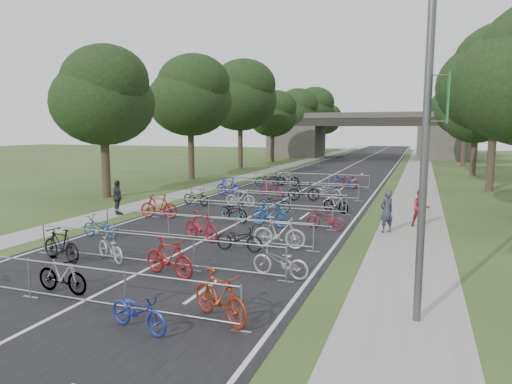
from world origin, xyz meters
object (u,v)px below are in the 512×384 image
(lamppost, at_px, (427,140))
(bike_2, at_px, (139,311))
(pedestrian_b, at_px, (421,209))
(bike_1, at_px, (62,275))
(pedestrian_c, at_px, (118,198))
(overpass_bridge, at_px, (367,136))
(pedestrian_a, at_px, (387,212))

(lamppost, xyz_separation_m, bike_2, (-5.92, -2.73, -3.82))
(lamppost, distance_m, pedestrian_b, 11.73)
(pedestrian_b, bearing_deg, bike_2, -127.91)
(bike_1, bearing_deg, pedestrian_c, 32.75)
(pedestrian_b, relative_size, pedestrian_c, 0.92)
(lamppost, bearing_deg, bike_1, -171.24)
(bike_1, height_order, pedestrian_c, pedestrian_c)
(bike_2, bearing_deg, bike_1, 83.12)
(overpass_bridge, height_order, lamppost, lamppost)
(lamppost, bearing_deg, pedestrian_b, 90.11)
(lamppost, relative_size, pedestrian_a, 4.40)
(bike_1, height_order, pedestrian_a, pedestrian_a)
(pedestrian_a, distance_m, pedestrian_b, 2.27)
(bike_1, relative_size, bike_2, 0.99)
(pedestrian_b, bearing_deg, pedestrian_c, 173.81)
(pedestrian_a, relative_size, pedestrian_c, 1.00)
(pedestrian_b, distance_m, pedestrian_c, 15.29)
(pedestrian_a, bearing_deg, pedestrian_b, -170.39)
(overpass_bridge, distance_m, pedestrian_b, 52.51)
(pedestrian_b, bearing_deg, overpass_bridge, 84.13)
(pedestrian_c, bearing_deg, pedestrian_b, -137.45)
(pedestrian_a, height_order, pedestrian_c, pedestrian_a)
(bike_1, relative_size, pedestrian_a, 0.93)
(bike_2, distance_m, pedestrian_b, 15.15)
(bike_1, distance_m, pedestrian_a, 13.42)
(pedestrian_a, height_order, pedestrian_b, pedestrian_a)
(overpass_bridge, xyz_separation_m, lamppost, (8.33, -63.00, 0.75))
(bike_2, bearing_deg, lamppost, -51.00)
(lamppost, relative_size, bike_1, 4.75)
(overpass_bridge, height_order, bike_2, overpass_bridge)
(overpass_bridge, bearing_deg, bike_2, -87.90)
(bike_2, bearing_deg, pedestrian_c, 52.65)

